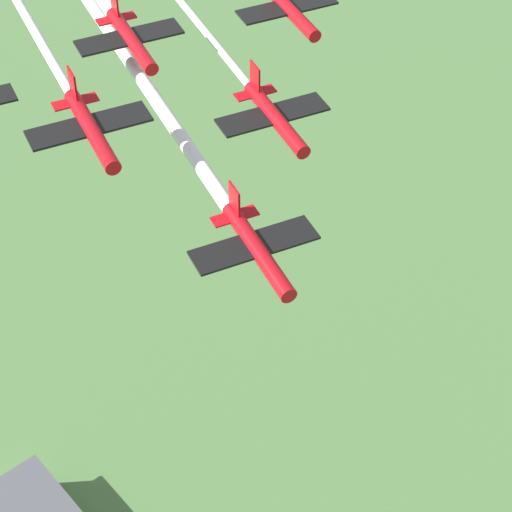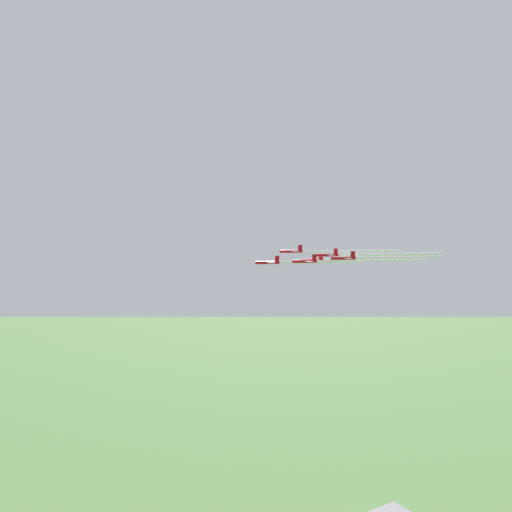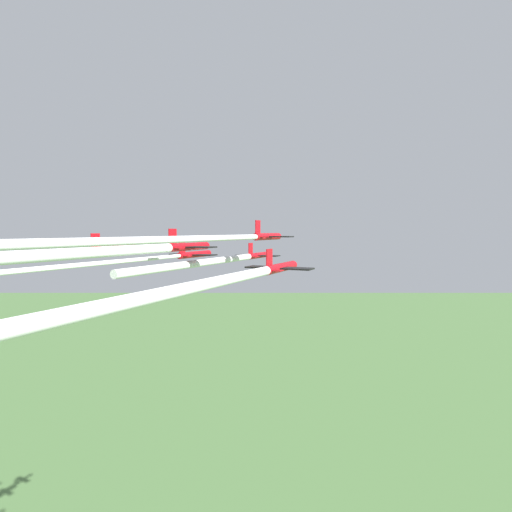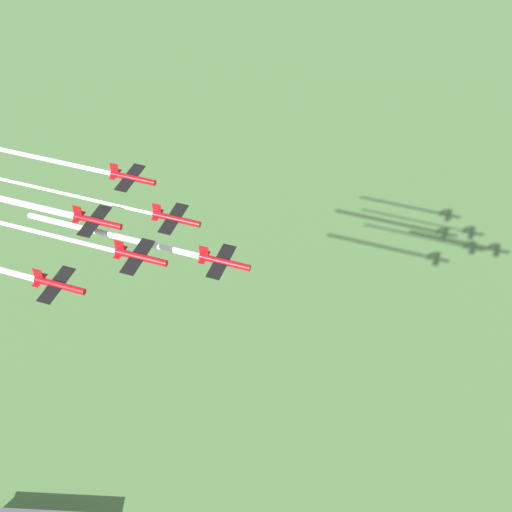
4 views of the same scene
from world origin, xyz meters
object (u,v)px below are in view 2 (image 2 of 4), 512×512
(jet_0, at_px, (268,262))
(jet_1, at_px, (306,261))
(jet_3, at_px, (344,258))
(jet_5, at_px, (313,260))
(jet_4, at_px, (328,255))
(jet_2, at_px, (292,251))

(jet_0, relative_size, jet_1, 1.00)
(jet_3, xyz_separation_m, jet_5, (-9.00, -32.06, -2.10))
(jet_0, xyz_separation_m, jet_3, (-22.75, 23.68, 2.24))
(jet_0, xyz_separation_m, jet_4, (-27.25, 7.65, 3.02))
(jet_2, distance_m, jet_5, 17.01)
(jet_1, height_order, jet_3, jet_3)
(jet_2, bearing_deg, jet_3, -150.46)
(jet_2, bearing_deg, jet_1, -180.00)
(jet_2, height_order, jet_5, jet_2)
(jet_1, distance_m, jet_3, 16.49)
(jet_0, bearing_deg, jet_1, -120.47)
(jet_2, height_order, jet_3, jet_2)
(jet_3, distance_m, jet_4, 16.67)
(jet_2, xyz_separation_m, jet_5, (-15.88, -4.19, -4.46))
(jet_2, bearing_deg, jet_4, -120.47)
(jet_1, distance_m, jet_4, 16.57)
(jet_0, bearing_deg, jet_5, -59.53)
(jet_1, height_order, jet_5, jet_1)
(jet_0, xyz_separation_m, jet_2, (-15.88, -4.19, 4.60))
(jet_0, bearing_deg, jet_2, -59.53)
(jet_5, bearing_deg, jet_0, 120.47)
(jet_0, distance_m, jet_2, 17.05)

